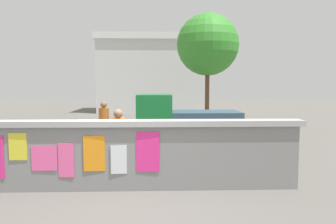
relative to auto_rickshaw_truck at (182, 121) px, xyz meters
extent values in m
plane|color=#605B56|center=(-1.36, 3.42, -0.90)|extent=(60.00, 60.00, 0.00)
cube|color=gray|center=(-1.36, -4.58, -0.23)|extent=(6.86, 0.30, 1.34)
cube|color=#A4A4A4|center=(-1.36, -4.58, 0.50)|extent=(7.06, 0.42, 0.12)
cube|color=yellow|center=(-3.70, -4.74, 0.06)|extent=(0.36, 0.02, 0.56)
cube|color=#F9599E|center=(-3.18, -4.74, -0.19)|extent=(0.51, 0.02, 0.51)
cube|color=#F9599E|center=(-2.74, -4.74, -0.23)|extent=(0.32, 0.02, 0.70)
cube|color=orange|center=(-2.17, -4.74, -0.10)|extent=(0.44, 0.03, 0.73)
cube|color=silver|center=(-1.68, -4.74, -0.23)|extent=(0.33, 0.03, 0.59)
cube|color=#F42D8C|center=(-1.08, -4.74, -0.07)|extent=(0.48, 0.02, 0.83)
cylinder|color=black|center=(-1.09, -0.66, -0.55)|extent=(0.70, 0.20, 0.70)
cylinder|color=black|center=(-1.10, 0.64, -0.55)|extent=(0.70, 0.20, 0.70)
cylinder|color=black|center=(1.41, -0.64, -0.55)|extent=(0.70, 0.20, 0.70)
cylinder|color=black|center=(1.40, 0.66, -0.55)|extent=(0.70, 0.20, 0.70)
cube|color=#197233|center=(-0.99, -0.01, 0.20)|extent=(1.21, 1.51, 1.50)
cube|color=#334C59|center=(0.81, 0.00, -0.10)|extent=(2.41, 1.51, 0.90)
cylinder|color=black|center=(-3.68, -1.85, -0.60)|extent=(0.61, 0.21, 0.60)
cylinder|color=black|center=(-2.41, -2.08, -0.60)|extent=(0.61, 0.23, 0.60)
cube|color=gold|center=(-3.04, -1.97, -0.32)|extent=(1.03, 0.42, 0.32)
cube|color=black|center=(-2.85, -2.00, -0.14)|extent=(0.59, 0.32, 0.10)
cube|color=#262626|center=(-3.59, -1.87, -0.05)|extent=(0.14, 0.56, 0.03)
cylinder|color=black|center=(-4.55, 0.32, -0.57)|extent=(0.66, 0.10, 0.66)
cylinder|color=black|center=(-3.51, 0.23, -0.57)|extent=(0.66, 0.10, 0.66)
cube|color=#1933A5|center=(-4.03, 0.28, -0.39)|extent=(0.95, 0.12, 0.06)
cylinder|color=#1933A5|center=(-3.88, 0.26, -0.17)|extent=(0.03, 0.03, 0.40)
cube|color=black|center=(-3.88, 0.26, 0.03)|extent=(0.21, 0.10, 0.05)
cube|color=black|center=(-4.50, 0.32, -0.02)|extent=(0.08, 0.44, 0.03)
cylinder|color=black|center=(1.43, -3.02, -0.57)|extent=(0.66, 0.14, 0.66)
cylinder|color=black|center=(0.40, -3.18, -0.57)|extent=(0.66, 0.14, 0.66)
cube|color=#197233|center=(0.92, -3.10, -0.39)|extent=(0.94, 0.19, 0.06)
cylinder|color=#197233|center=(0.77, -3.12, -0.17)|extent=(0.03, 0.03, 0.40)
cube|color=black|center=(0.77, -3.12, 0.03)|extent=(0.21, 0.11, 0.05)
cube|color=black|center=(1.38, -3.03, -0.02)|extent=(0.11, 0.44, 0.03)
cylinder|color=#3F994C|center=(-2.79, -0.27, -0.50)|extent=(0.12, 0.12, 0.80)
cylinder|color=#3F994C|center=(-2.62, -0.31, -0.50)|extent=(0.12, 0.12, 0.80)
cylinder|color=#BF6626|center=(-2.70, -0.29, 0.20)|extent=(0.40, 0.40, 0.60)
sphere|color=#8C664C|center=(-2.70, -0.29, 0.61)|extent=(0.22, 0.22, 0.22)
cylinder|color=purple|center=(-1.91, -3.58, -0.50)|extent=(0.12, 0.12, 0.80)
cylinder|color=purple|center=(-1.73, -3.57, -0.50)|extent=(0.12, 0.12, 0.80)
cylinder|color=#BF6626|center=(-1.82, -3.57, 0.20)|extent=(0.36, 0.36, 0.60)
sphere|color=#8C664C|center=(-1.82, -3.57, 0.61)|extent=(0.22, 0.22, 0.22)
cylinder|color=brown|center=(1.95, 6.87, 0.70)|extent=(0.24, 0.24, 3.19)
sphere|color=#34882A|center=(1.95, 6.87, 3.50)|extent=(3.46, 3.46, 3.46)
cube|color=silver|center=(-1.32, 15.00, 1.85)|extent=(8.20, 4.65, 5.51)
cube|color=silver|center=(-1.32, 15.00, 4.86)|extent=(8.50, 4.95, 0.50)
camera|label=1|loc=(-0.88, -11.20, 1.32)|focal=34.25mm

